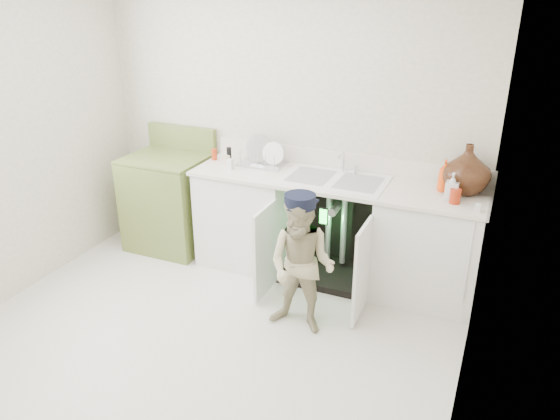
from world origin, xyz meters
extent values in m
plane|color=beige|center=(0.00, 0.00, 0.00)|extent=(3.50, 3.50, 0.00)
cube|color=beige|center=(0.00, 1.50, 1.25)|extent=(3.50, 2.50, 0.02)
cube|color=beige|center=(0.00, -1.50, 1.25)|extent=(3.50, 2.50, 0.02)
cube|color=beige|center=(1.75, 0.00, 1.25)|extent=(2.50, 3.00, 0.02)
cube|color=white|center=(-0.25, 1.20, 0.43)|extent=(0.80, 0.60, 0.86)
cube|color=white|center=(1.35, 1.20, 0.43)|extent=(0.80, 0.60, 0.86)
cube|color=black|center=(0.55, 1.47, 0.43)|extent=(0.80, 0.06, 0.86)
cube|color=black|center=(0.55, 1.20, 0.03)|extent=(0.80, 0.60, 0.06)
cylinder|color=gray|center=(0.48, 1.30, 0.45)|extent=(0.05, 0.05, 0.70)
cylinder|color=gray|center=(0.62, 1.30, 0.45)|extent=(0.05, 0.05, 0.70)
cylinder|color=gray|center=(0.55, 1.25, 0.62)|extent=(0.07, 0.18, 0.07)
cube|color=white|center=(0.15, 0.70, 0.40)|extent=(0.03, 0.40, 0.76)
cube|color=white|center=(0.95, 0.70, 0.40)|extent=(0.02, 0.40, 0.76)
cube|color=silver|center=(0.55, 1.20, 0.89)|extent=(2.44, 0.64, 0.03)
cube|color=silver|center=(0.55, 1.49, 0.98)|extent=(2.44, 0.02, 0.15)
cube|color=white|center=(0.55, 1.20, 0.90)|extent=(0.85, 0.55, 0.02)
cube|color=gray|center=(0.34, 1.20, 0.91)|extent=(0.34, 0.40, 0.01)
cube|color=gray|center=(0.76, 1.20, 0.91)|extent=(0.34, 0.40, 0.01)
cylinder|color=silver|center=(0.55, 1.42, 0.99)|extent=(0.03, 0.03, 0.17)
cylinder|color=silver|center=(0.55, 1.36, 1.06)|extent=(0.02, 0.14, 0.02)
cylinder|color=silver|center=(0.66, 1.42, 0.94)|extent=(0.04, 0.04, 0.06)
cylinder|color=silver|center=(1.68, 0.89, 0.55)|extent=(0.01, 0.01, 0.70)
cube|color=silver|center=(1.68, 0.98, 0.93)|extent=(0.04, 0.02, 0.06)
cube|color=silver|center=(-0.16, 1.32, 0.91)|extent=(0.41, 0.27, 0.02)
cylinder|color=silver|center=(-0.20, 1.34, 0.98)|extent=(0.25, 0.09, 0.25)
cylinder|color=white|center=(-0.05, 1.32, 0.97)|extent=(0.20, 0.05, 0.20)
cylinder|color=silver|center=(-0.33, 1.22, 0.98)|extent=(0.01, 0.01, 0.12)
cylinder|color=silver|center=(-0.24, 1.22, 0.98)|extent=(0.01, 0.01, 0.12)
cylinder|color=silver|center=(-0.16, 1.22, 0.98)|extent=(0.01, 0.01, 0.12)
cylinder|color=silver|center=(-0.08, 1.22, 0.98)|extent=(0.01, 0.01, 0.12)
cylinder|color=silver|center=(0.00, 1.22, 0.98)|extent=(0.01, 0.01, 0.12)
imported|color=#4C2415|center=(1.55, 1.34, 1.09)|extent=(0.36, 0.36, 0.38)
imported|color=#F74A0D|center=(1.40, 1.30, 1.03)|extent=(0.10, 0.10, 0.25)
imported|color=silver|center=(1.48, 1.14, 1.00)|extent=(0.09, 0.10, 0.21)
cylinder|color=#A7280E|center=(1.51, 1.08, 0.96)|extent=(0.08, 0.08, 0.11)
cylinder|color=#B1300F|center=(-0.62, 1.28, 0.95)|extent=(0.05, 0.05, 0.10)
cylinder|color=#CAB494|center=(-0.45, 1.20, 0.94)|extent=(0.06, 0.06, 0.08)
cylinder|color=black|center=(-0.49, 1.32, 0.96)|extent=(0.04, 0.04, 0.12)
cube|color=silver|center=(-0.36, 1.10, 0.95)|extent=(0.05, 0.05, 0.09)
cube|color=olive|center=(-1.08, 1.18, 0.44)|extent=(0.72, 0.65, 0.88)
cube|color=olive|center=(-1.08, 1.18, 0.89)|extent=(0.72, 0.65, 0.02)
cube|color=olive|center=(-1.08, 1.46, 1.01)|extent=(0.72, 0.06, 0.23)
cylinder|color=black|center=(-1.26, 1.02, 0.89)|extent=(0.16, 0.16, 0.02)
cylinder|color=silver|center=(-1.26, 1.02, 0.90)|extent=(0.19, 0.19, 0.01)
cylinder|color=black|center=(-1.26, 1.33, 0.89)|extent=(0.16, 0.16, 0.02)
cylinder|color=silver|center=(-1.26, 1.33, 0.90)|extent=(0.19, 0.19, 0.01)
cylinder|color=black|center=(-0.89, 1.02, 0.89)|extent=(0.16, 0.16, 0.02)
cylinder|color=silver|center=(-0.89, 1.02, 0.90)|extent=(0.19, 0.19, 0.01)
cylinder|color=black|center=(-0.89, 1.33, 0.89)|extent=(0.16, 0.16, 0.02)
cylinder|color=silver|center=(-0.89, 1.33, 0.90)|extent=(0.19, 0.19, 0.01)
imported|color=#BFB189|center=(0.59, 0.38, 0.52)|extent=(0.52, 0.41, 1.05)
cylinder|color=black|center=(0.59, 0.38, 1.02)|extent=(0.23, 0.23, 0.09)
cube|color=black|center=(0.59, 0.48, 0.98)|extent=(0.17, 0.10, 0.01)
cube|color=black|center=(0.58, 0.86, 0.72)|extent=(0.07, 0.01, 0.14)
cube|color=#26F23F|center=(0.58, 0.85, 0.72)|extent=(0.06, 0.00, 0.12)
camera|label=1|loc=(1.81, -2.82, 2.43)|focal=35.00mm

